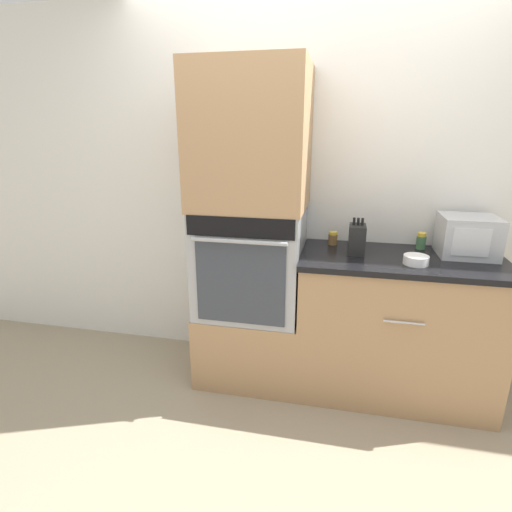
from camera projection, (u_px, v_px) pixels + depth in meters
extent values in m
plane|color=gray|center=(294.00, 404.00, 2.53)|extent=(12.00, 12.00, 0.00)
cube|color=silver|center=(310.00, 192.00, 2.74)|extent=(8.00, 0.05, 2.50)
cube|color=#A87F56|center=(252.00, 340.00, 2.80)|extent=(0.69, 0.60, 0.49)
cube|color=#9EA0A5|center=(251.00, 260.00, 2.62)|extent=(0.66, 0.59, 0.70)
cube|color=black|center=(239.00, 228.00, 2.26)|extent=(0.64, 0.01, 0.12)
cube|color=#33E54C|center=(239.00, 228.00, 2.26)|extent=(0.09, 0.00, 0.03)
cube|color=#333842|center=(240.00, 283.00, 2.36)|extent=(0.54, 0.01, 0.52)
cylinder|color=#9EA0A5|center=(238.00, 242.00, 2.25)|extent=(0.56, 0.02, 0.02)
cube|color=#A87F56|center=(251.00, 138.00, 2.39)|extent=(0.69, 0.60, 0.84)
cube|color=#A87F56|center=(394.00, 328.00, 2.55)|extent=(1.19, 0.60, 0.89)
cube|color=black|center=(402.00, 260.00, 2.42)|extent=(1.21, 0.63, 0.03)
cylinder|color=#B7B7BC|center=(404.00, 323.00, 2.21)|extent=(0.22, 0.01, 0.01)
cube|color=#B2B5BA|center=(468.00, 236.00, 2.41)|extent=(0.32, 0.29, 0.24)
cube|color=silver|center=(471.00, 242.00, 2.27)|extent=(0.20, 0.01, 0.16)
cube|color=black|center=(357.00, 239.00, 2.45)|extent=(0.10, 0.15, 0.18)
cylinder|color=black|center=(354.00, 221.00, 2.42)|extent=(0.02, 0.02, 0.04)
cylinder|color=black|center=(358.00, 222.00, 2.42)|extent=(0.02, 0.02, 0.04)
cylinder|color=black|center=(362.00, 222.00, 2.41)|extent=(0.02, 0.02, 0.04)
cylinder|color=white|center=(416.00, 260.00, 2.27)|extent=(0.14, 0.14, 0.05)
cylinder|color=brown|center=(333.00, 239.00, 2.66)|extent=(0.06, 0.06, 0.07)
cylinder|color=gold|center=(333.00, 233.00, 2.65)|extent=(0.05, 0.05, 0.02)
cylinder|color=#427047|center=(361.00, 240.00, 2.63)|extent=(0.05, 0.05, 0.08)
cylinder|color=black|center=(361.00, 233.00, 2.62)|extent=(0.05, 0.05, 0.02)
cylinder|color=#427047|center=(421.00, 243.00, 2.56)|extent=(0.06, 0.06, 0.08)
cylinder|color=gold|center=(422.00, 235.00, 2.55)|extent=(0.05, 0.05, 0.02)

